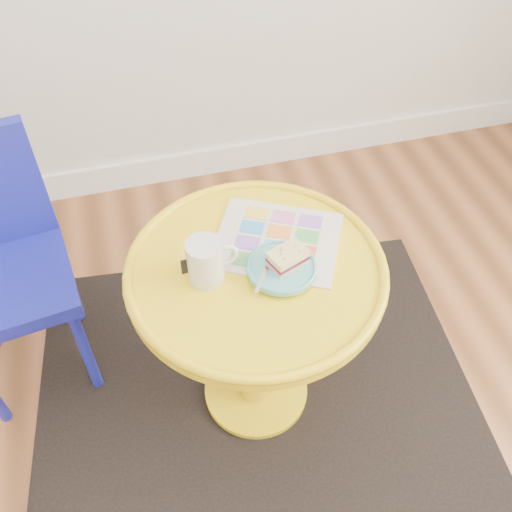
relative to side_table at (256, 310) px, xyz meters
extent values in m
cube|color=white|center=(-0.42, 1.07, -0.35)|extent=(4.00, 0.02, 0.12)
cube|color=black|center=(0.00, 0.00, -0.41)|extent=(1.41, 1.23, 0.01)
cylinder|color=yellow|center=(0.00, 0.00, -0.40)|extent=(0.31, 0.31, 0.03)
cylinder|color=yellow|center=(0.00, 0.00, -0.13)|extent=(0.10, 0.10, 0.52)
cylinder|color=yellow|center=(0.00, 0.00, 0.15)|extent=(0.61, 0.61, 0.03)
cylinder|color=#181E9D|center=(-0.46, 0.15, -0.23)|extent=(0.03, 0.03, 0.36)
cylinder|color=#181E9D|center=(-0.50, 0.43, -0.23)|extent=(0.03, 0.03, 0.36)
cube|color=#181E9D|center=(-0.62, 0.27, -0.02)|extent=(0.39, 0.39, 0.05)
cube|color=silver|center=(0.07, 0.07, 0.16)|extent=(0.37, 0.36, 0.01)
cylinder|color=silver|center=(-0.12, 0.00, 0.22)|extent=(0.08, 0.08, 0.11)
torus|color=silver|center=(-0.07, 0.00, 0.22)|extent=(0.06, 0.02, 0.06)
cylinder|color=#D1B78C|center=(-0.12, 0.00, 0.26)|extent=(0.07, 0.07, 0.01)
cylinder|color=#54AEB3|center=(0.05, -0.03, 0.17)|extent=(0.06, 0.06, 0.01)
cylinder|color=#54AEB3|center=(0.05, -0.03, 0.18)|extent=(0.16, 0.16, 0.01)
cube|color=#D3BC8C|center=(0.07, -0.03, 0.19)|extent=(0.10, 0.08, 0.01)
cube|color=maroon|center=(0.07, -0.03, 0.20)|extent=(0.10, 0.08, 0.01)
cube|color=#EADB8C|center=(0.07, -0.03, 0.21)|extent=(0.10, 0.08, 0.02)
cube|color=silver|center=(0.01, -0.05, 0.19)|extent=(0.07, 0.10, 0.00)
cube|color=silver|center=(0.05, 0.01, 0.19)|extent=(0.03, 0.04, 0.00)
camera|label=1|loc=(-0.23, -0.84, 1.15)|focal=40.00mm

